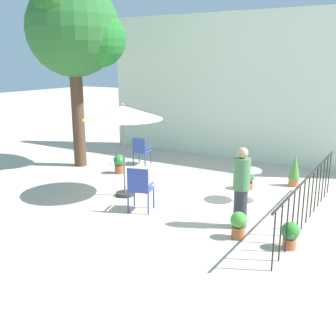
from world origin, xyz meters
name	(u,v)px	position (x,y,z in m)	size (l,w,h in m)	color
ground_plane	(169,197)	(0.00, 0.00, 0.00)	(60.00, 60.00, 0.00)	beige
villa_facade	(243,88)	(0.00, 4.58, 2.30)	(9.73, 0.30, 4.61)	silver
terrace_railing	(309,191)	(3.19, 0.00, 0.68)	(0.03, 4.86, 1.01)	black
shade_tree	(75,30)	(-3.83, 1.20, 3.99)	(2.81, 2.68, 5.34)	#513929
patio_umbrella_0	(123,114)	(-0.96, -0.47, 1.97)	(1.84, 1.84, 2.21)	#2D2D2D
cafe_table_0	(247,179)	(1.68, 0.67, 0.51)	(0.65, 0.65, 0.74)	silver
patio_chair_0	(141,149)	(-2.32, 2.19, 0.49)	(0.51, 0.53, 0.86)	#2E479C
patio_chair_1	(140,186)	(-0.03, -1.17, 0.57)	(0.59, 0.55, 0.99)	#33479B
potted_plant_0	(119,163)	(-2.29, 1.06, 0.30)	(0.33, 0.33, 0.55)	#A05434
potted_plant_1	(247,178)	(1.36, 1.54, 0.27)	(0.37, 0.37, 0.52)	#B14C3C
potted_plant_2	(238,224)	(2.29, -1.37, 0.28)	(0.31, 0.31, 0.51)	#A25A2D
potted_plant_3	(290,234)	(3.21, -1.32, 0.27)	(0.32, 0.32, 0.49)	#C16642
potted_plant_4	(295,169)	(2.32, 2.41, 0.44)	(0.30, 0.30, 0.85)	#CA6B43
standing_person	(241,187)	(2.12, -0.87, 0.82)	(0.40, 0.40, 1.59)	#33333D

